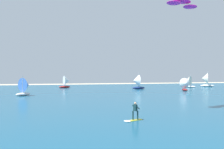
# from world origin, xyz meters

# --- Properties ---
(ocean) EXTENTS (160.00, 90.00, 0.10)m
(ocean) POSITION_xyz_m (0.00, 50.87, 0.05)
(ocean) COLOR navy
(ocean) RESTS_ON ground
(kitesurfer) EXTENTS (2.03, 1.23, 1.67)m
(kitesurfer) POSITION_xyz_m (2.22, 17.54, 0.70)
(kitesurfer) COLOR yellow
(kitesurfer) RESTS_ON ocean
(kite) EXTENTS (4.85, 2.81, 0.70)m
(kite) POSITION_xyz_m (9.86, 21.76, 12.67)
(kite) COLOR #B21999
(sailboat_mid_right) EXTENTS (4.83, 4.54, 5.36)m
(sailboat_mid_right) POSITION_xyz_m (46.23, 65.56, 2.56)
(sailboat_mid_right) COLOR white
(sailboat_mid_right) RESTS_ON ocean
(sailboat_mid_left) EXTENTS (3.86, 3.35, 4.37)m
(sailboat_mid_left) POSITION_xyz_m (-0.67, 71.57, 2.10)
(sailboat_mid_left) COLOR maroon
(sailboat_mid_left) RESTS_ON ocean
(sailboat_leading) EXTENTS (3.54, 3.53, 4.01)m
(sailboat_leading) POSITION_xyz_m (-10.21, 46.45, 1.93)
(sailboat_leading) COLOR white
(sailboat_leading) RESTS_ON ocean
(sailboat_far_left) EXTENTS (3.99, 3.40, 4.63)m
(sailboat_far_left) POSITION_xyz_m (18.82, 60.06, 2.22)
(sailboat_far_left) COLOR navy
(sailboat_far_left) RESTS_ON ocean
(sailboat_anchored_offshore) EXTENTS (2.89, 3.30, 3.71)m
(sailboat_anchored_offshore) POSITION_xyz_m (28.39, 49.98, 1.80)
(sailboat_anchored_offshore) COLOR maroon
(sailboat_anchored_offshore) RESTS_ON ocean
(sailboat_near_shore) EXTENTS (3.66, 3.83, 4.27)m
(sailboat_near_shore) POSITION_xyz_m (37.95, 63.04, 2.05)
(sailboat_near_shore) COLOR white
(sailboat_near_shore) RESTS_ON ocean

